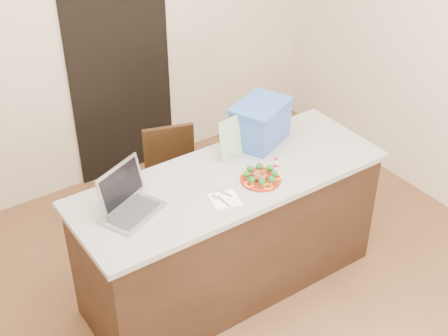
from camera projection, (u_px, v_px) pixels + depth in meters
ground at (250, 304)px, 4.27m from camera, size 4.00×4.00×0.00m
room_shell at (258, 92)px, 3.37m from camera, size 4.00×4.00×4.00m
doorway at (120, 66)px, 5.11m from camera, size 0.90×0.02×2.00m
island at (230, 233)px, 4.18m from camera, size 2.06×0.76×0.92m
plate at (261, 179)px, 3.89m from camera, size 0.26×0.26×0.02m
meatballs at (260, 176)px, 3.87m from camera, size 0.10×0.10×0.04m
broccoli at (261, 174)px, 3.87m from camera, size 0.22×0.22×0.04m
pepper_rings at (261, 178)px, 3.88m from camera, size 0.25×0.25×0.01m
napkin at (225, 200)px, 3.72m from camera, size 0.20×0.20×0.01m
fork at (221, 199)px, 3.72m from camera, size 0.03×0.16×0.00m
knife at (231, 198)px, 3.72m from camera, size 0.05×0.19×0.01m
yogurt_bottle at (276, 164)px, 3.99m from camera, size 0.03×0.03×0.07m
laptop at (127, 199)px, 3.62m from camera, size 0.43×0.41×0.25m
leaflet at (231, 138)px, 4.05m from camera, size 0.20×0.07×0.28m
blue_box at (260, 123)px, 4.20m from camera, size 0.48×0.42×0.29m
chair at (176, 175)px, 4.70m from camera, size 0.48×0.49×0.86m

